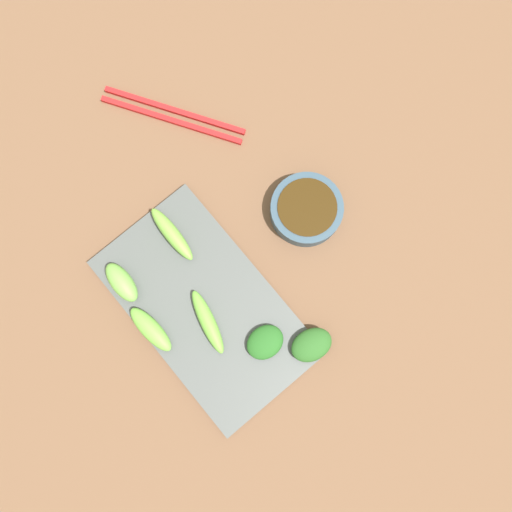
# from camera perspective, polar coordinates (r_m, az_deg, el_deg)

# --- Properties ---
(tabletop) EXTENTS (2.10, 2.10, 0.02)m
(tabletop) POSITION_cam_1_polar(r_m,az_deg,el_deg) (0.82, -0.73, -1.76)
(tabletop) COLOR brown
(tabletop) RESTS_ON ground
(sauce_bowl) EXTENTS (0.11, 0.11, 0.03)m
(sauce_bowl) POSITION_cam_1_polar(r_m,az_deg,el_deg) (0.81, 5.31, 4.88)
(sauce_bowl) COLOR #314758
(sauce_bowl) RESTS_ON tabletop
(serving_plate) EXTENTS (0.19, 0.33, 0.01)m
(serving_plate) POSITION_cam_1_polar(r_m,az_deg,el_deg) (0.81, -5.36, -5.29)
(serving_plate) COLOR #4C4F4E
(serving_plate) RESTS_ON tabletop
(broccoli_leafy_0) EXTENTS (0.06, 0.05, 0.02)m
(broccoli_leafy_0) POSITION_cam_1_polar(r_m,az_deg,el_deg) (0.79, 0.96, -9.04)
(broccoli_leafy_0) COLOR #245C1F
(broccoli_leafy_0) RESTS_ON serving_plate
(broccoli_stalk_1) EXTENTS (0.03, 0.08, 0.02)m
(broccoli_stalk_1) POSITION_cam_1_polar(r_m,az_deg,el_deg) (0.80, -10.99, -7.57)
(broccoli_stalk_1) COLOR #6EB541
(broccoli_stalk_1) RESTS_ON serving_plate
(broccoli_leafy_2) EXTENTS (0.07, 0.06, 0.02)m
(broccoli_leafy_2) POSITION_cam_1_polar(r_m,az_deg,el_deg) (0.79, 5.68, -9.42)
(broccoli_leafy_2) COLOR #295B22
(broccoli_leafy_2) RESTS_ON serving_plate
(broccoli_stalk_3) EXTENTS (0.02, 0.10, 0.03)m
(broccoli_stalk_3) POSITION_cam_1_polar(r_m,az_deg,el_deg) (0.81, -8.82, 2.29)
(broccoli_stalk_3) COLOR #79BA44
(broccoli_stalk_3) RESTS_ON serving_plate
(broccoli_stalk_4) EXTENTS (0.05, 0.10, 0.02)m
(broccoli_stalk_4) POSITION_cam_1_polar(r_m,az_deg,el_deg) (0.79, -5.09, -6.91)
(broccoli_stalk_4) COLOR #6DB13E
(broccoli_stalk_4) RESTS_ON serving_plate
(broccoli_stalk_5) EXTENTS (0.03, 0.07, 0.03)m
(broccoli_stalk_5) POSITION_cam_1_polar(r_m,az_deg,el_deg) (0.81, -13.92, -2.71)
(broccoli_stalk_5) COLOR #73B74A
(broccoli_stalk_5) RESTS_ON serving_plate
(chopsticks) EXTENTS (0.14, 0.21, 0.01)m
(chopsticks) POSITION_cam_1_polar(r_m,az_deg,el_deg) (0.88, -8.69, 14.38)
(chopsticks) COLOR red
(chopsticks) RESTS_ON tabletop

